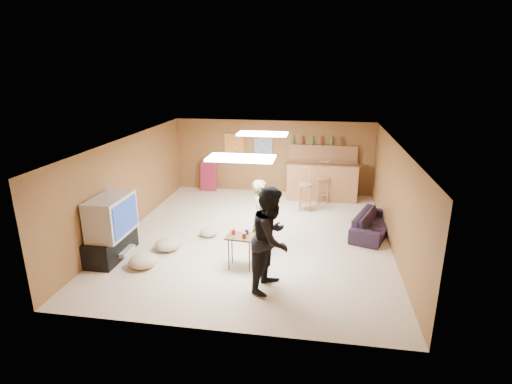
# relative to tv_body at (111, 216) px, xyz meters

# --- Properties ---
(ground) EXTENTS (7.00, 7.00, 0.00)m
(ground) POSITION_rel_tv_body_xyz_m (2.65, 1.50, -0.90)
(ground) COLOR beige
(ground) RESTS_ON ground
(ceiling) EXTENTS (6.00, 7.00, 0.02)m
(ceiling) POSITION_rel_tv_body_xyz_m (2.65, 1.50, 1.30)
(ceiling) COLOR silver
(ceiling) RESTS_ON ground
(wall_back) EXTENTS (6.00, 0.02, 2.20)m
(wall_back) POSITION_rel_tv_body_xyz_m (2.65, 5.00, 0.20)
(wall_back) COLOR brown
(wall_back) RESTS_ON ground
(wall_front) EXTENTS (6.00, 0.02, 2.20)m
(wall_front) POSITION_rel_tv_body_xyz_m (2.65, -2.00, 0.20)
(wall_front) COLOR brown
(wall_front) RESTS_ON ground
(wall_left) EXTENTS (0.02, 7.00, 2.20)m
(wall_left) POSITION_rel_tv_body_xyz_m (-0.35, 1.50, 0.20)
(wall_left) COLOR brown
(wall_left) RESTS_ON ground
(wall_right) EXTENTS (0.02, 7.00, 2.20)m
(wall_right) POSITION_rel_tv_body_xyz_m (5.65, 1.50, 0.20)
(wall_right) COLOR brown
(wall_right) RESTS_ON ground
(tv_stand) EXTENTS (0.55, 1.30, 0.50)m
(tv_stand) POSITION_rel_tv_body_xyz_m (-0.07, 0.00, -0.65)
(tv_stand) COLOR black
(tv_stand) RESTS_ON ground
(dvd_box) EXTENTS (0.35, 0.50, 0.08)m
(dvd_box) POSITION_rel_tv_body_xyz_m (0.15, 0.00, -0.75)
(dvd_box) COLOR #B2B2B7
(dvd_box) RESTS_ON tv_stand
(tv_body) EXTENTS (0.60, 1.10, 0.80)m
(tv_body) POSITION_rel_tv_body_xyz_m (0.00, 0.00, 0.00)
(tv_body) COLOR #B2B2B7
(tv_body) RESTS_ON tv_stand
(tv_screen) EXTENTS (0.02, 0.95, 0.65)m
(tv_screen) POSITION_rel_tv_body_xyz_m (0.31, 0.00, 0.00)
(tv_screen) COLOR navy
(tv_screen) RESTS_ON tv_body
(bar_counter) EXTENTS (2.00, 0.60, 1.10)m
(bar_counter) POSITION_rel_tv_body_xyz_m (4.15, 4.45, -0.35)
(bar_counter) COLOR #925C35
(bar_counter) RESTS_ON ground
(bar_lip) EXTENTS (2.10, 0.12, 0.05)m
(bar_lip) POSITION_rel_tv_body_xyz_m (4.15, 4.20, 0.20)
(bar_lip) COLOR #3E2614
(bar_lip) RESTS_ON bar_counter
(bar_shelf) EXTENTS (2.00, 0.18, 0.05)m
(bar_shelf) POSITION_rel_tv_body_xyz_m (4.15, 4.90, 0.60)
(bar_shelf) COLOR #925C35
(bar_shelf) RESTS_ON bar_backing
(bar_backing) EXTENTS (2.00, 0.14, 0.60)m
(bar_backing) POSITION_rel_tv_body_xyz_m (4.15, 4.92, 0.30)
(bar_backing) COLOR #925C35
(bar_backing) RESTS_ON bar_counter
(poster_left) EXTENTS (0.60, 0.03, 0.85)m
(poster_left) POSITION_rel_tv_body_xyz_m (1.45, 4.96, 0.45)
(poster_left) COLOR #BF3F26
(poster_left) RESTS_ON wall_back
(poster_right) EXTENTS (0.55, 0.03, 0.80)m
(poster_right) POSITION_rel_tv_body_xyz_m (2.35, 4.96, 0.45)
(poster_right) COLOR #334C99
(poster_right) RESTS_ON wall_back
(folding_chair_stack) EXTENTS (0.50, 0.26, 0.91)m
(folding_chair_stack) POSITION_rel_tv_body_xyz_m (0.65, 4.80, -0.45)
(folding_chair_stack) COLOR maroon
(folding_chair_stack) RESTS_ON ground
(ceiling_panel_front) EXTENTS (1.20, 0.60, 0.04)m
(ceiling_panel_front) POSITION_rel_tv_body_xyz_m (2.65, 0.00, 1.27)
(ceiling_panel_front) COLOR white
(ceiling_panel_front) RESTS_ON ceiling
(ceiling_panel_back) EXTENTS (1.20, 0.60, 0.04)m
(ceiling_panel_back) POSITION_rel_tv_body_xyz_m (2.65, 2.70, 1.27)
(ceiling_panel_back) COLOR white
(ceiling_panel_back) RESTS_ON ceiling
(person_olive) EXTENTS (0.48, 0.65, 1.62)m
(person_olive) POSITION_rel_tv_body_xyz_m (2.95, 0.56, -0.09)
(person_olive) COLOR brown
(person_olive) RESTS_ON ground
(person_black) EXTENTS (0.92, 1.06, 1.85)m
(person_black) POSITION_rel_tv_body_xyz_m (3.29, -0.64, 0.03)
(person_black) COLOR black
(person_black) RESTS_ON ground
(sofa) EXTENTS (1.23, 1.85, 0.50)m
(sofa) POSITION_rel_tv_body_xyz_m (5.35, 2.05, -0.65)
(sofa) COLOR black
(sofa) RESTS_ON ground
(tray_table) EXTENTS (0.55, 0.46, 0.67)m
(tray_table) POSITION_rel_tv_body_xyz_m (2.63, -0.03, -0.57)
(tray_table) COLOR #3E2614
(tray_table) RESTS_ON ground
(cup_red_near) EXTENTS (0.08, 0.08, 0.10)m
(cup_red_near) POSITION_rel_tv_body_xyz_m (2.48, 0.02, -0.18)
(cup_red_near) COLOR #A7220B
(cup_red_near) RESTS_ON tray_table
(cup_red_far) EXTENTS (0.08, 0.08, 0.11)m
(cup_red_far) POSITION_rel_tv_body_xyz_m (2.72, -0.12, -0.18)
(cup_red_far) COLOR #A7220B
(cup_red_far) RESTS_ON tray_table
(cup_blue) EXTENTS (0.08, 0.08, 0.11)m
(cup_blue) POSITION_rel_tv_body_xyz_m (2.74, 0.06, -0.18)
(cup_blue) COLOR navy
(cup_blue) RESTS_ON tray_table
(bar_stool_left) EXTENTS (0.39, 0.39, 1.06)m
(bar_stool_left) POSITION_rel_tv_body_xyz_m (3.71, 3.41, -0.37)
(bar_stool_left) COLOR #925C35
(bar_stool_left) RESTS_ON ground
(bar_stool_right) EXTENTS (0.48, 0.48, 1.31)m
(bar_stool_right) POSITION_rel_tv_body_xyz_m (4.19, 4.16, -0.24)
(bar_stool_right) COLOR #925C35
(bar_stool_right) RESTS_ON ground
(cushion_near_tv) EXTENTS (0.61, 0.61, 0.25)m
(cushion_near_tv) POSITION_rel_tv_body_xyz_m (0.94, 0.50, -0.78)
(cushion_near_tv) COLOR tan
(cushion_near_tv) RESTS_ON ground
(cushion_mid) EXTENTS (0.45, 0.45, 0.19)m
(cushion_mid) POSITION_rel_tv_body_xyz_m (1.60, 1.33, -0.81)
(cushion_mid) COLOR tan
(cushion_mid) RESTS_ON ground
(cushion_far) EXTENTS (0.69, 0.69, 0.25)m
(cushion_far) POSITION_rel_tv_body_xyz_m (0.74, -0.31, -0.78)
(cushion_far) COLOR tan
(cushion_far) RESTS_ON ground
(bottle_row) EXTENTS (1.48, 0.08, 0.26)m
(bottle_row) POSITION_rel_tv_body_xyz_m (3.95, 4.88, 0.75)
(bottle_row) COLOR #3F7233
(bottle_row) RESTS_ON bar_shelf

